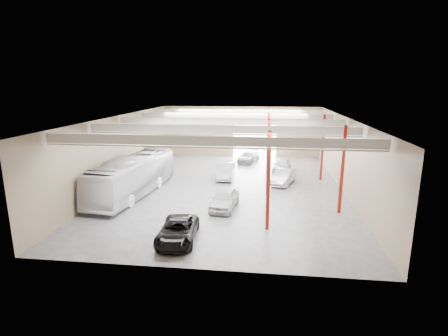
% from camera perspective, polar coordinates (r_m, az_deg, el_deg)
% --- Properties ---
extents(depot_shell, '(22.12, 32.12, 7.06)m').
position_cam_1_polar(depot_shell, '(34.25, 1.11, 5.06)').
color(depot_shell, '#4B4B50').
rests_on(depot_shell, ground).
extents(coach_bus, '(4.33, 13.12, 3.59)m').
position_cam_1_polar(coach_bus, '(33.30, -14.54, -1.20)').
color(coach_bus, silver).
rests_on(coach_bus, ground).
extents(black_sedan, '(2.64, 5.19, 1.40)m').
position_cam_1_polar(black_sedan, '(23.29, -7.58, -10.12)').
color(black_sedan, black).
rests_on(black_sedan, ground).
extents(car_row_a, '(2.41, 4.92, 1.61)m').
position_cam_1_polar(car_row_a, '(28.91, 0.10, -5.03)').
color(car_row_a, silver).
rests_on(car_row_a, ground).
extents(car_row_b, '(1.87, 5.07, 1.66)m').
position_cam_1_polar(car_row_b, '(38.11, 0.24, -0.43)').
color(car_row_b, silver).
rests_on(car_row_b, ground).
extents(car_row_c, '(3.16, 5.06, 1.37)m').
position_cam_1_polar(car_row_c, '(46.22, 4.05, 1.83)').
color(car_row_c, gray).
rests_on(car_row_c, ground).
extents(car_right_near, '(3.09, 4.94, 1.54)m').
position_cam_1_polar(car_right_near, '(36.46, 9.75, -1.36)').
color(car_right_near, '#B4B4B9').
rests_on(car_right_near, ground).
extents(car_right_far, '(2.62, 4.84, 1.56)m').
position_cam_1_polar(car_right_far, '(41.50, 9.42, 0.48)').
color(car_right_far, silver).
rests_on(car_right_far, ground).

